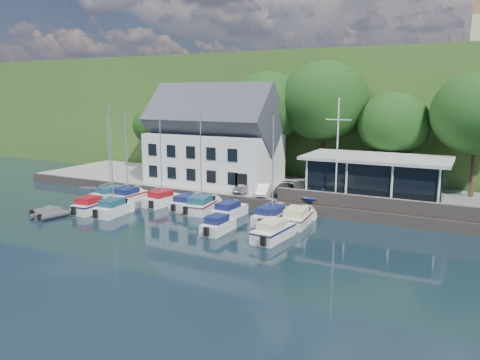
{
  "coord_description": "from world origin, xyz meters",
  "views": [
    {
      "loc": [
        19.51,
        -28.58,
        10.97
      ],
      "look_at": [
        0.15,
        9.0,
        3.06
      ],
      "focal_mm": 35.0,
      "sensor_mm": 36.0,
      "label": 1
    }
  ],
  "objects_px": {
    "car_white": "(264,190)",
    "boat_r1_6": "(273,170)",
    "car_silver": "(245,187)",
    "boat_r1_0": "(109,158)",
    "car_dgrey": "(283,190)",
    "car_blue": "(318,192)",
    "boat_r2_3": "(218,224)",
    "harbor_building": "(214,144)",
    "dinghy_0": "(45,210)",
    "club_pavilion": "(376,178)",
    "boat_r1_5": "(229,209)",
    "boat_r2_1": "(112,165)",
    "boat_r1_1": "(127,159)",
    "boat_r1_7": "(297,216)",
    "boat_r1_2": "(161,159)",
    "dinghy_1": "(50,214)",
    "boat_r1_4": "(201,163)",
    "boat_r2_0": "(90,204)",
    "boat_r2_4": "(273,230)",
    "boat_r1_3": "(187,202)",
    "flagpole": "(337,152)"
  },
  "relations": [
    {
      "from": "club_pavilion",
      "to": "boat_r1_5",
      "type": "height_order",
      "value": "club_pavilion"
    },
    {
      "from": "boat_r1_2",
      "to": "boat_r1_3",
      "type": "distance_m",
      "value": 4.87
    },
    {
      "from": "harbor_building",
      "to": "boat_r1_2",
      "type": "xyz_separation_m",
      "value": [
        -0.99,
        -8.54,
        -0.77
      ]
    },
    {
      "from": "car_dgrey",
      "to": "boat_r2_0",
      "type": "distance_m",
      "value": 18.44
    },
    {
      "from": "car_white",
      "to": "car_dgrey",
      "type": "distance_m",
      "value": 1.91
    },
    {
      "from": "boat_r1_0",
      "to": "boat_r1_1",
      "type": "height_order",
      "value": "boat_r1_0"
    },
    {
      "from": "car_blue",
      "to": "boat_r1_6",
      "type": "bearing_deg",
      "value": -101.69
    },
    {
      "from": "boat_r2_1",
      "to": "car_dgrey",
      "type": "bearing_deg",
      "value": 35.05
    },
    {
      "from": "boat_r1_2",
      "to": "boat_r1_6",
      "type": "bearing_deg",
      "value": 4.26
    },
    {
      "from": "club_pavilion",
      "to": "car_white",
      "type": "xyz_separation_m",
      "value": [
        -10.07,
        -3.35,
        -1.49
      ]
    },
    {
      "from": "harbor_building",
      "to": "boat_r1_0",
      "type": "height_order",
      "value": "harbor_building"
    },
    {
      "from": "car_silver",
      "to": "dinghy_0",
      "type": "xyz_separation_m",
      "value": [
        -14.23,
        -12.62,
        -1.24
      ]
    },
    {
      "from": "car_blue",
      "to": "boat_r1_5",
      "type": "distance_m",
      "value": 8.82
    },
    {
      "from": "boat_r2_1",
      "to": "boat_r1_2",
      "type": "bearing_deg",
      "value": 65.88
    },
    {
      "from": "harbor_building",
      "to": "boat_r1_2",
      "type": "relative_size",
      "value": 1.57
    },
    {
      "from": "boat_r1_7",
      "to": "boat_r1_3",
      "type": "bearing_deg",
      "value": 173.63
    },
    {
      "from": "boat_r2_3",
      "to": "boat_r1_7",
      "type": "bearing_deg",
      "value": 46.52
    },
    {
      "from": "boat_r2_1",
      "to": "boat_r1_5",
      "type": "bearing_deg",
      "value": 17.45
    },
    {
      "from": "boat_r1_3",
      "to": "dinghy_0",
      "type": "height_order",
      "value": "boat_r1_3"
    },
    {
      "from": "boat_r1_7",
      "to": "boat_r2_0",
      "type": "distance_m",
      "value": 19.2
    },
    {
      "from": "boat_r1_2",
      "to": "dinghy_0",
      "type": "bearing_deg",
      "value": -126.75
    },
    {
      "from": "harbor_building",
      "to": "boat_r1_0",
      "type": "distance_m",
      "value": 11.59
    },
    {
      "from": "club_pavilion",
      "to": "dinghy_1",
      "type": "xyz_separation_m",
      "value": [
        -24.97,
        -16.5,
        -2.7
      ]
    },
    {
      "from": "car_silver",
      "to": "boat_r1_5",
      "type": "xyz_separation_m",
      "value": [
        1.39,
        -5.82,
        -0.86
      ]
    },
    {
      "from": "car_blue",
      "to": "boat_r2_0",
      "type": "bearing_deg",
      "value": -143.56
    },
    {
      "from": "car_blue",
      "to": "boat_r2_3",
      "type": "relative_size",
      "value": 0.86
    },
    {
      "from": "car_white",
      "to": "boat_r1_6",
      "type": "distance_m",
      "value": 7.06
    },
    {
      "from": "club_pavilion",
      "to": "boat_r1_5",
      "type": "relative_size",
      "value": 2.28
    },
    {
      "from": "boat_r1_4",
      "to": "boat_r1_7",
      "type": "height_order",
      "value": "boat_r1_4"
    },
    {
      "from": "boat_r2_3",
      "to": "dinghy_0",
      "type": "xyz_separation_m",
      "value": [
        -17.07,
        -2.31,
        -0.37
      ]
    },
    {
      "from": "boat_r2_0",
      "to": "boat_r2_3",
      "type": "distance_m",
      "value": 13.71
    },
    {
      "from": "flagpole",
      "to": "boat_r1_3",
      "type": "height_order",
      "value": "flagpole"
    },
    {
      "from": "boat_r1_7",
      "to": "boat_r2_0",
      "type": "relative_size",
      "value": 1.25
    },
    {
      "from": "boat_r1_0",
      "to": "car_blue",
      "type": "bearing_deg",
      "value": 26.03
    },
    {
      "from": "boat_r1_0",
      "to": "boat_r1_2",
      "type": "height_order",
      "value": "boat_r1_2"
    },
    {
      "from": "boat_r1_2",
      "to": "boat_r1_7",
      "type": "relative_size",
      "value": 1.45
    },
    {
      "from": "club_pavilion",
      "to": "boat_r1_5",
      "type": "distance_m",
      "value": 14.32
    },
    {
      "from": "boat_r1_7",
      "to": "dinghy_0",
      "type": "height_order",
      "value": "boat_r1_7"
    },
    {
      "from": "dinghy_1",
      "to": "boat_r1_7",
      "type": "bearing_deg",
      "value": 33.12
    },
    {
      "from": "car_silver",
      "to": "boat_r1_4",
      "type": "relative_size",
      "value": 0.36
    },
    {
      "from": "boat_r1_2",
      "to": "dinghy_1",
      "type": "bearing_deg",
      "value": -117.27
    },
    {
      "from": "boat_r1_7",
      "to": "boat_r1_5",
      "type": "bearing_deg",
      "value": -179.91
    },
    {
      "from": "car_dgrey",
      "to": "boat_r1_0",
      "type": "relative_size",
      "value": 0.43
    },
    {
      "from": "harbor_building",
      "to": "dinghy_0",
      "type": "distance_m",
      "value": 19.02
    },
    {
      "from": "flagpole",
      "to": "boat_r1_4",
      "type": "xyz_separation_m",
      "value": [
        -11.42,
        -4.57,
        -1.17
      ]
    },
    {
      "from": "boat_r2_4",
      "to": "dinghy_0",
      "type": "relative_size",
      "value": 2.11
    },
    {
      "from": "harbor_building",
      "to": "boat_r1_4",
      "type": "height_order",
      "value": "harbor_building"
    },
    {
      "from": "car_silver",
      "to": "boat_r1_0",
      "type": "bearing_deg",
      "value": -154.45
    },
    {
      "from": "dinghy_0",
      "to": "car_blue",
      "type": "bearing_deg",
      "value": 27.55
    },
    {
      "from": "boat_r1_6",
      "to": "boat_r1_4",
      "type": "bearing_deg",
      "value": 177.5
    }
  ]
}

